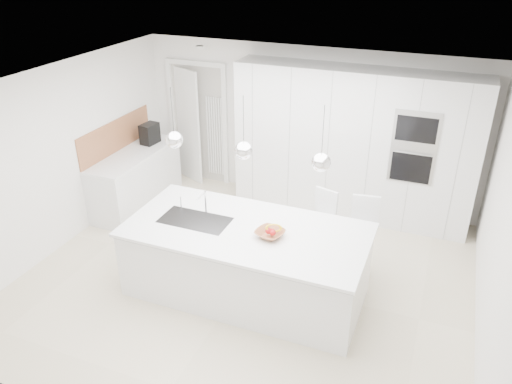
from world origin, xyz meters
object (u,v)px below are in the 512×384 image
at_px(island_base, 245,264).
at_px(fruit_bowl, 270,234).
at_px(bar_stool_left, 322,230).
at_px(espresso_machine, 150,134).
at_px(bar_stool_right, 361,239).

xyz_separation_m(island_base, fruit_bowl, (0.32, -0.01, 0.51)).
bearing_deg(bar_stool_left, espresso_machine, 179.53).
height_order(island_base, bar_stool_left, bar_stool_left).
bearing_deg(espresso_machine, island_base, -31.63).
relative_size(island_base, fruit_bowl, 8.78).
relative_size(fruit_bowl, bar_stool_right, 0.30).
xyz_separation_m(espresso_machine, bar_stool_right, (3.73, -1.06, -0.53)).
distance_m(espresso_machine, bar_stool_left, 3.41).
relative_size(island_base, espresso_machine, 8.39).
height_order(espresso_machine, bar_stool_left, espresso_machine).
relative_size(fruit_bowl, espresso_machine, 0.96).
bearing_deg(bar_stool_left, bar_stool_right, 10.74).
xyz_separation_m(fruit_bowl, bar_stool_left, (0.37, 0.98, -0.42)).
xyz_separation_m(island_base, bar_stool_left, (0.68, 0.97, 0.09)).
xyz_separation_m(island_base, espresso_machine, (-2.53, 1.97, 0.64)).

